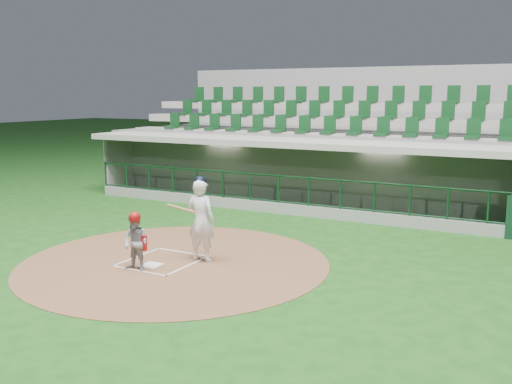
{
  "coord_description": "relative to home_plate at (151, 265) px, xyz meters",
  "views": [
    {
      "loc": [
        8.05,
        -10.65,
        3.89
      ],
      "look_at": [
        0.95,
        2.6,
        1.3
      ],
      "focal_mm": 40.0,
      "sensor_mm": 36.0,
      "label": 1
    }
  ],
  "objects": [
    {
      "name": "dirt_circle",
      "position": [
        0.3,
        0.5,
        -0.02
      ],
      "size": [
        7.2,
        7.2,
        0.01
      ],
      "primitive_type": "cylinder",
      "color": "brown",
      "rests_on": "ground"
    },
    {
      "name": "batter_box_chalk",
      "position": [
        0.0,
        0.4,
        -0.0
      ],
      "size": [
        1.55,
        1.8,
        0.01
      ],
      "color": "white",
      "rests_on": "ground"
    },
    {
      "name": "batter",
      "position": [
        0.79,
        0.88,
        0.99
      ],
      "size": [
        0.9,
        0.88,
        2.02
      ],
      "color": "white",
      "rests_on": "dirt_circle"
    },
    {
      "name": "dugout_structure",
      "position": [
        0.22,
        8.53,
        0.94
      ],
      "size": [
        16.4,
        3.7,
        3.0
      ],
      "color": "slate",
      "rests_on": "ground"
    },
    {
      "name": "home_plate",
      "position": [
        0.0,
        0.0,
        0.0
      ],
      "size": [
        0.43,
        0.43,
        0.02
      ],
      "primitive_type": "cube",
      "color": "white",
      "rests_on": "dirt_circle"
    },
    {
      "name": "seating_deck",
      "position": [
        0.0,
        11.61,
        1.4
      ],
      "size": [
        17.0,
        6.72,
        5.15
      ],
      "color": "slate",
      "rests_on": "ground"
    },
    {
      "name": "catcher",
      "position": [
        -0.07,
        -0.43,
        0.64
      ],
      "size": [
        0.61,
        0.48,
        1.34
      ],
      "color": "#94949A",
      "rests_on": "dirt_circle"
    },
    {
      "name": "ground",
      "position": [
        0.0,
        0.7,
        -0.02
      ],
      "size": [
        120.0,
        120.0,
        0.0
      ],
      "primitive_type": "plane",
      "color": "#154313",
      "rests_on": "ground"
    }
  ]
}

